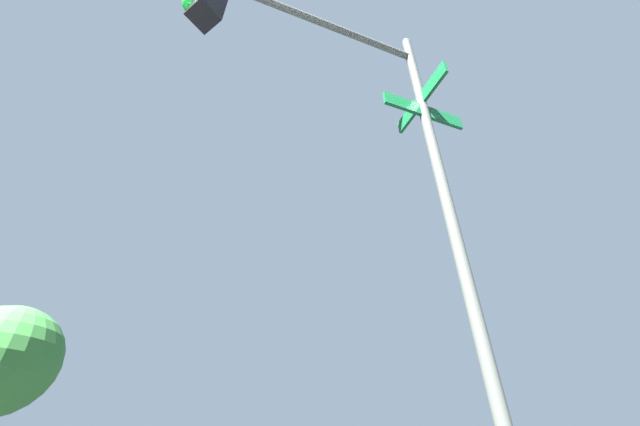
# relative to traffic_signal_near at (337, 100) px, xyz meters

# --- Properties ---
(traffic_signal_near) EXTENTS (2.07, 2.93, 6.47)m
(traffic_signal_near) POSITION_rel_traffic_signal_near_xyz_m (0.00, 0.00, 0.00)
(traffic_signal_near) COLOR #474C47
(traffic_signal_near) RESTS_ON ground_plane
(street_tree) EXTENTS (3.55, 3.55, 6.18)m
(street_tree) POSITION_rel_traffic_signal_near_xyz_m (14.85, -2.11, -0.18)
(street_tree) COLOR #4C331E
(street_tree) RESTS_ON ground_plane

